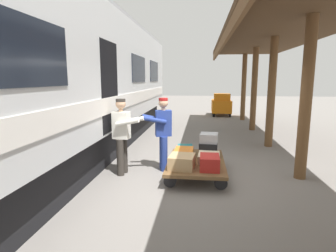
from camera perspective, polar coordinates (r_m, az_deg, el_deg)
The scene contains 14 objects.
ground_plane at distance 6.44m, azimuth 8.79°, elevation -9.79°, with size 60.00×60.00×0.00m, color slate.
platform_canopy at distance 6.53m, azimuth 27.01°, elevation 18.54°, with size 3.20×18.34×3.56m.
train_car at distance 7.03m, azimuth -23.63°, elevation 8.27°, with size 3.02×16.82×4.00m.
luggage_cart at distance 6.31m, azimuth 5.79°, elevation -7.48°, with size 1.25×2.05×0.32m.
suitcase_black_hardshell at distance 6.80m, azimuth 8.29°, elevation -4.56°, with size 0.43×0.52×0.30m, color black.
suitcase_cream_canvas at distance 6.28m, azimuth 8.39°, elevation -6.40°, with size 0.47×0.62×0.17m, color beige.
suitcase_orange_carryall at distance 6.27m, azimuth 3.25°, elevation -5.91°, with size 0.41×0.64×0.25m, color #CC6B23.
suitcase_tan_vintage at distance 5.73m, azimuth 2.88°, elevation -7.33°, with size 0.50×0.55×0.27m, color tan.
suitcase_teal_softside at distance 6.82m, azimuth 3.55°, elevation -4.96°, with size 0.37×0.63×0.18m, color #1E666B.
suitcase_red_plastic at distance 5.72m, azimuth 8.54°, elevation -7.42°, with size 0.39×0.55×0.28m, color #AD231E.
suitcase_gray_aluminum at distance 6.76m, azimuth 8.41°, elevation -2.42°, with size 0.42×0.44×0.21m, color #9EA0A5.
porter_in_overalls at distance 6.46m, azimuth -1.13°, elevation -1.11°, with size 0.73×0.55×1.70m.
porter_by_door at distance 6.25m, azimuth -9.36°, elevation -1.62°, with size 0.71×0.49×1.70m.
baggage_tug at distance 16.59m, azimuth 10.90°, elevation 4.26°, with size 1.11×1.71×1.30m.
Camera 1 is at (0.24, 6.08, 2.13)m, focal length 29.67 mm.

